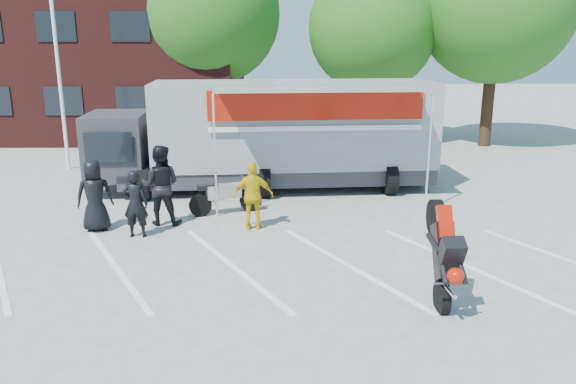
{
  "coord_description": "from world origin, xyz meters",
  "views": [
    {
      "loc": [
        1.3,
        -9.71,
        4.48
      ],
      "look_at": [
        1.35,
        1.99,
        1.3
      ],
      "focal_mm": 35.0,
      "sensor_mm": 36.0,
      "label": 1
    }
  ],
  "objects_px": {
    "parked_motorcycle": "(226,214)",
    "spectator_leather_c": "(161,185)",
    "flagpole": "(61,22)",
    "spectator_leather_a": "(95,195)",
    "tree_right": "(497,5)",
    "tree_left": "(210,14)",
    "spectator_leather_b": "(135,204)",
    "spectator_hivis": "(253,196)",
    "tree_mid": "(373,28)",
    "stunt_bike_rider": "(431,295)",
    "transporter_truck": "(278,188)"
  },
  "relations": [
    {
      "from": "parked_motorcycle",
      "to": "spectator_leather_c",
      "type": "height_order",
      "value": "spectator_leather_c"
    },
    {
      "from": "flagpole",
      "to": "spectator_leather_a",
      "type": "height_order",
      "value": "flagpole"
    },
    {
      "from": "tree_right",
      "to": "tree_left",
      "type": "bearing_deg",
      "value": 172.87
    },
    {
      "from": "parked_motorcycle",
      "to": "spectator_leather_b",
      "type": "relative_size",
      "value": 1.24
    },
    {
      "from": "flagpole",
      "to": "spectator_leather_b",
      "type": "height_order",
      "value": "flagpole"
    },
    {
      "from": "flagpole",
      "to": "spectator_leather_c",
      "type": "height_order",
      "value": "flagpole"
    },
    {
      "from": "spectator_leather_a",
      "to": "spectator_hivis",
      "type": "distance_m",
      "value": 3.8
    },
    {
      "from": "tree_mid",
      "to": "spectator_leather_c",
      "type": "bearing_deg",
      "value": -121.14
    },
    {
      "from": "tree_mid",
      "to": "tree_right",
      "type": "xyz_separation_m",
      "value": [
        5.0,
        -0.5,
        0.93
      ]
    },
    {
      "from": "tree_mid",
      "to": "spectator_leather_c",
      "type": "relative_size",
      "value": 3.83
    },
    {
      "from": "tree_mid",
      "to": "spectator_hivis",
      "type": "xyz_separation_m",
      "value": [
        -4.48,
        -11.66,
        -4.11
      ]
    },
    {
      "from": "spectator_hivis",
      "to": "stunt_bike_rider",
      "type": "bearing_deg",
      "value": 129.43
    },
    {
      "from": "flagpole",
      "to": "tree_right",
      "type": "bearing_deg",
      "value": 15.48
    },
    {
      "from": "spectator_leather_c",
      "to": "tree_left",
      "type": "bearing_deg",
      "value": -87.57
    },
    {
      "from": "spectator_leather_c",
      "to": "stunt_bike_rider",
      "type": "bearing_deg",
      "value": 145.8
    },
    {
      "from": "spectator_hivis",
      "to": "tree_right",
      "type": "bearing_deg",
      "value": -133.59
    },
    {
      "from": "parked_motorcycle",
      "to": "spectator_hivis",
      "type": "height_order",
      "value": "spectator_hivis"
    },
    {
      "from": "tree_right",
      "to": "parked_motorcycle",
      "type": "height_order",
      "value": "tree_right"
    },
    {
      "from": "flagpole",
      "to": "spectator_leather_c",
      "type": "relative_size",
      "value": 3.99
    },
    {
      "from": "flagpole",
      "to": "spectator_leather_b",
      "type": "xyz_separation_m",
      "value": [
        4.06,
        -7.2,
        -4.25
      ]
    },
    {
      "from": "spectator_leather_b",
      "to": "spectator_leather_c",
      "type": "height_order",
      "value": "spectator_leather_c"
    },
    {
      "from": "flagpole",
      "to": "stunt_bike_rider",
      "type": "bearing_deg",
      "value": -45.51
    },
    {
      "from": "spectator_leather_c",
      "to": "tree_right",
      "type": "bearing_deg",
      "value": -136.18
    },
    {
      "from": "transporter_truck",
      "to": "tree_mid",
      "type": "bearing_deg",
      "value": 58.56
    },
    {
      "from": "tree_left",
      "to": "tree_mid",
      "type": "relative_size",
      "value": 1.13
    },
    {
      "from": "parked_motorcycle",
      "to": "stunt_bike_rider",
      "type": "relative_size",
      "value": 1.0
    },
    {
      "from": "tree_mid",
      "to": "spectator_leather_b",
      "type": "xyz_separation_m",
      "value": [
        -7.19,
        -12.2,
        -4.14
      ]
    },
    {
      "from": "stunt_bike_rider",
      "to": "spectator_hivis",
      "type": "height_order",
      "value": "spectator_hivis"
    },
    {
      "from": "tree_left",
      "to": "tree_right",
      "type": "height_order",
      "value": "tree_right"
    },
    {
      "from": "tree_mid",
      "to": "parked_motorcycle",
      "type": "distance_m",
      "value": 12.69
    },
    {
      "from": "spectator_leather_b",
      "to": "spectator_hivis",
      "type": "bearing_deg",
      "value": -167.89
    },
    {
      "from": "tree_left",
      "to": "stunt_bike_rider",
      "type": "distance_m",
      "value": 18.29
    },
    {
      "from": "spectator_hivis",
      "to": "tree_left",
      "type": "bearing_deg",
      "value": -81.97
    },
    {
      "from": "tree_right",
      "to": "spectator_leather_a",
      "type": "bearing_deg",
      "value": -139.75
    },
    {
      "from": "tree_left",
      "to": "spectator_leather_a",
      "type": "height_order",
      "value": "tree_left"
    },
    {
      "from": "transporter_truck",
      "to": "spectator_leather_a",
      "type": "relative_size",
      "value": 5.89
    },
    {
      "from": "tree_right",
      "to": "transporter_truck",
      "type": "height_order",
      "value": "tree_right"
    },
    {
      "from": "tree_right",
      "to": "parked_motorcycle",
      "type": "relative_size",
      "value": 4.57
    },
    {
      "from": "tree_left",
      "to": "stunt_bike_rider",
      "type": "xyz_separation_m",
      "value": [
        5.95,
        -16.38,
        -5.57
      ]
    },
    {
      "from": "tree_mid",
      "to": "tree_right",
      "type": "distance_m",
      "value": 5.11
    },
    {
      "from": "tree_right",
      "to": "flagpole",
      "type": "bearing_deg",
      "value": -164.52
    },
    {
      "from": "transporter_truck",
      "to": "stunt_bike_rider",
      "type": "xyz_separation_m",
      "value": [
        2.88,
        -7.61,
        0.0
      ]
    },
    {
      "from": "transporter_truck",
      "to": "spectator_leather_c",
      "type": "distance_m",
      "value": 4.62
    },
    {
      "from": "tree_right",
      "to": "spectator_leather_b",
      "type": "height_order",
      "value": "tree_right"
    },
    {
      "from": "spectator_leather_a",
      "to": "spectator_leather_b",
      "type": "distance_m",
      "value": 1.19
    },
    {
      "from": "flagpole",
      "to": "transporter_truck",
      "type": "bearing_deg",
      "value": -20.72
    },
    {
      "from": "spectator_hivis",
      "to": "transporter_truck",
      "type": "bearing_deg",
      "value": -101.3
    },
    {
      "from": "parked_motorcycle",
      "to": "stunt_bike_rider",
      "type": "distance_m",
      "value": 6.52
    },
    {
      "from": "spectator_leather_a",
      "to": "flagpole",
      "type": "bearing_deg",
      "value": -82.16
    },
    {
      "from": "stunt_bike_rider",
      "to": "spectator_leather_c",
      "type": "relative_size",
      "value": 0.99
    }
  ]
}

